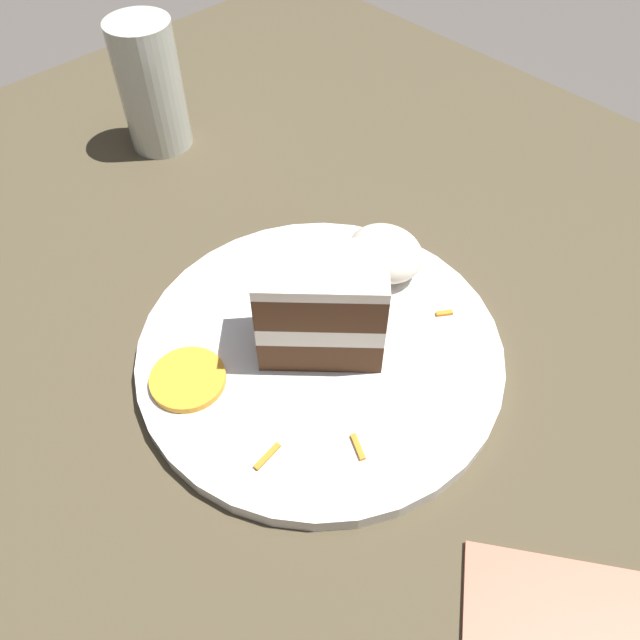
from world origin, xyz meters
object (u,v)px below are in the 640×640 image
cake_slice (321,307)px  orange_garnish (188,379)px  plate (320,350)px  drinking_glass (153,95)px  cream_dollop (385,253)px

cake_slice → orange_garnish: (-0.04, -0.10, -0.04)m
plate → drinking_glass: size_ratio=2.16×
orange_garnish → drinking_glass: (-0.28, 0.17, 0.04)m
cream_dollop → drinking_glass: 0.31m
plate → orange_garnish: orange_garnish is taller
cake_slice → drinking_glass: (-0.33, 0.07, -0.00)m
cake_slice → plate: bearing=-25.7°
drinking_glass → cake_slice: bearing=-12.8°
cake_slice → drinking_glass: bearing=-147.7°
cream_dollop → orange_garnish: size_ratio=1.18×
plate → drinking_glass: (-0.33, 0.08, 0.05)m
cake_slice → drinking_glass: size_ratio=0.78×
plate → orange_garnish: (-0.04, -0.09, 0.01)m
plate → cream_dollop: (-0.02, 0.10, 0.03)m
cream_dollop → orange_garnish: bearing=-96.0°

